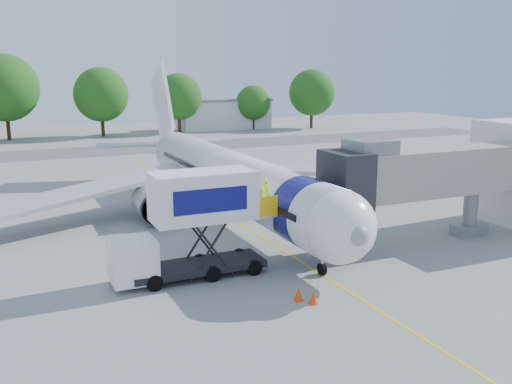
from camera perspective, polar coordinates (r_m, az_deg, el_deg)
name	(u,v)px	position (r m, az deg, el deg)	size (l,w,h in m)	color
ground	(249,229)	(38.30, -0.70, -3.75)	(160.00, 160.00, 0.00)	gray
guidance_line	(249,229)	(38.29, -0.70, -3.74)	(0.15, 70.00, 0.01)	yellow
taxiway_strip	(123,150)	(77.88, -13.20, 4.13)	(120.00, 10.00, 0.01)	#59595B
aircraft	(226,176)	(41.33, -3.00, 1.63)	(34.17, 37.73, 11.35)	white
jet_bridge	(417,174)	(35.63, 15.80, 1.75)	(13.90, 3.20, 6.60)	#9E9787
catering_hiloader	(191,226)	(29.11, -6.52, -3.36)	(8.60, 2.44, 5.50)	black
ground_tug	(406,328)	(23.21, 14.80, -12.99)	(3.93, 2.11, 1.55)	white
safety_cone_a	(299,294)	(26.89, 4.28, -10.13)	(0.43, 0.43, 0.69)	#E2450B
safety_cone_b	(314,297)	(26.61, 5.78, -10.45)	(0.41, 0.41, 0.65)	#E2450B
outbuilding_right	(223,114)	(102.85, -3.33, 7.82)	(16.40, 7.40, 5.30)	silver
tree_c	(5,88)	(93.80, -23.83, 9.51)	(10.01, 10.01, 12.77)	#382314
tree_d	(101,95)	(93.70, -15.24, 9.39)	(8.50, 8.50, 10.84)	#382314
tree_e	(179,97)	(97.14, -7.74, 9.43)	(7.73, 7.73, 9.85)	#382314
tree_f	(253,103)	(101.36, -0.29, 8.92)	(6.06, 6.06, 7.72)	#382314
tree_g	(312,93)	(103.72, 5.61, 9.86)	(8.21, 8.21, 10.46)	#382314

